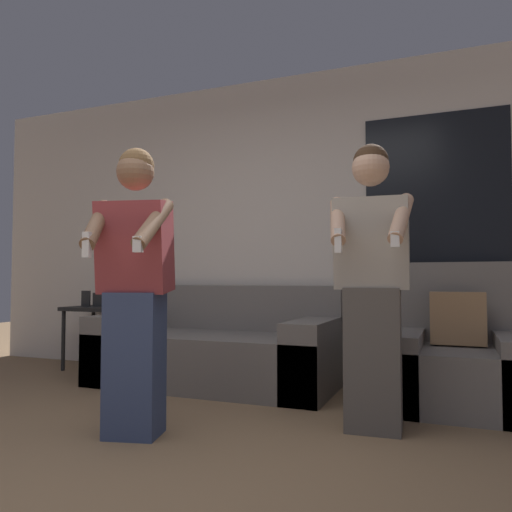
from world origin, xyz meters
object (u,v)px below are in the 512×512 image
at_px(couch, 218,350).
at_px(person_right, 372,284).
at_px(side_table, 98,315).
at_px(armchair, 459,360).
at_px(person_left, 135,288).

height_order(couch, person_right, person_right).
relative_size(side_table, person_right, 0.45).
bearing_deg(armchair, person_right, -119.63).
height_order(couch, side_table, couch).
bearing_deg(side_table, couch, -8.24).
distance_m(side_table, person_left, 2.28).
bearing_deg(person_right, side_table, 159.70).
distance_m(couch, person_right, 1.71).
xyz_separation_m(armchair, person_left, (-1.67, -1.39, 0.51)).
bearing_deg(armchair, couch, 179.22).
bearing_deg(armchair, side_table, 175.98).
relative_size(armchair, person_left, 0.62).
bearing_deg(person_left, person_right, 25.86).
distance_m(couch, person_left, 1.52).
distance_m(person_left, person_right, 1.35).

